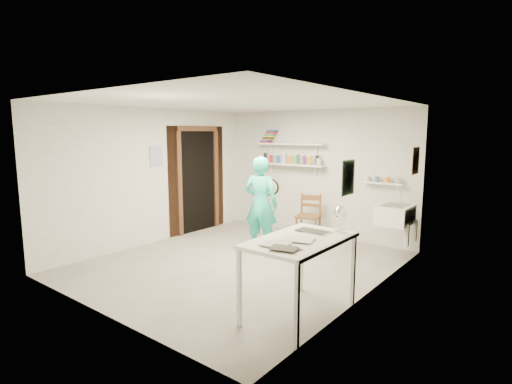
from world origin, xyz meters
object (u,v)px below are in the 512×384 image
Objects in this scene: desk_lamp at (341,213)px; man at (261,204)px; belfast_sink at (395,215)px; wall_clock at (271,187)px; wooden_chair at (308,216)px; work_table at (300,277)px.

man is at bearing 150.70° from desk_lamp.
man reaches higher than belfast_sink.
wall_clock reaches higher than desk_lamp.
wooden_chair is 0.69× the size of work_table.
desk_lamp is at bearing -46.55° from wall_clock.
wall_clock is (-1.83, -0.79, 0.36)m from belfast_sink.
desk_lamp is at bearing 67.58° from work_table.
work_table is 8.00× the size of desk_lamp.
belfast_sink is at bearing 87.60° from work_table.
belfast_sink is at bearing 11.17° from wall_clock.
man is 1.18m from wooden_chair.
work_table is at bearing -112.42° from desk_lamp.
wooden_chair is (-1.61, 0.10, -0.25)m from belfast_sink.
wooden_chair is (0.26, 1.10, -0.35)m from man.
desk_lamp is at bearing -68.16° from wooden_chair.
wall_clock is at bearing -156.72° from belfast_sink.
wall_clock reaches higher than work_table.
wooden_chair is at bearing 176.61° from belfast_sink.
man is 2.43m from work_table.
belfast_sink is 2.03m from wall_clock.
work_table is 0.85m from desk_lamp.
belfast_sink is at bearing 92.76° from desk_lamp.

